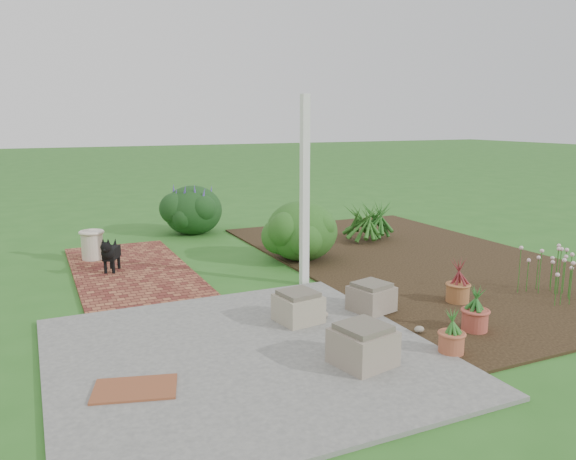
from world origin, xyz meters
name	(u,v)px	position (x,y,z in m)	size (l,w,h in m)	color
ground	(287,289)	(0.00, 0.00, 0.00)	(80.00, 80.00, 0.00)	#2B651F
concrete_patio	(244,354)	(-1.25, -1.75, 0.02)	(3.50, 3.50, 0.04)	#5D5D5B
brick_path	(131,270)	(-1.70, 1.75, 0.02)	(1.60, 3.50, 0.04)	#5B221C
garden_bed	(418,260)	(2.50, 0.50, 0.01)	(4.00, 7.00, 0.03)	black
veranda_post	(305,192)	(0.30, 0.10, 1.25)	(0.10, 0.10, 2.50)	white
stone_trough_near	(363,347)	(-0.38, -2.43, 0.20)	(0.47, 0.47, 0.32)	gray
stone_trough_mid	(371,298)	(0.48, -1.26, 0.18)	(0.42, 0.42, 0.28)	#716255
stone_trough_far	(298,308)	(-0.43, -1.22, 0.18)	(0.43, 0.43, 0.29)	gray
coir_doormat	(135,389)	(-2.31, -2.07, 0.05)	(0.66, 0.42, 0.02)	brown
black_dog	(110,252)	(-1.98, 1.70, 0.32)	(0.32, 0.52, 0.47)	black
cream_ceramic_urn	(92,245)	(-2.14, 2.58, 0.26)	(0.33, 0.33, 0.44)	beige
evergreen_shrub	(302,229)	(0.84, 1.27, 0.50)	(1.11, 1.11, 0.94)	#1E4214
agapanthus_clump_back	(377,216)	(2.77, 2.06, 0.44)	(0.91, 0.91, 0.82)	#123B15
agapanthus_clump_front	(362,219)	(2.36, 1.92, 0.44)	(0.93, 0.93, 0.82)	#0F430C
pink_flower_patch	(561,272)	(2.95, -1.72, 0.32)	(0.91, 0.91, 0.58)	#113D0F
terracotta_pot_bronze	(458,293)	(1.61, -1.40, 0.14)	(0.27, 0.27, 0.22)	#995E33
terracotta_pot_small_left	(475,320)	(1.13, -2.20, 0.14)	(0.26, 0.26, 0.22)	#A94839
terracotta_pot_small_right	(451,343)	(0.52, -2.55, 0.13)	(0.24, 0.24, 0.20)	#A75538
purple_flowering_bush	(193,209)	(-0.13, 4.06, 0.48)	(1.13, 1.13, 0.96)	black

